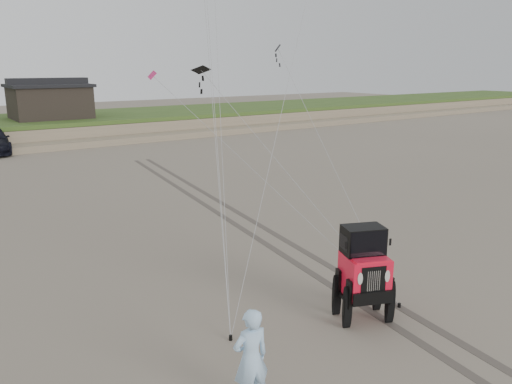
{
  "coord_description": "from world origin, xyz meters",
  "views": [
    {
      "loc": [
        -8.58,
        -7.98,
        6.0
      ],
      "look_at": [
        -0.76,
        3.0,
        2.6
      ],
      "focal_mm": 35.0,
      "sensor_mm": 36.0,
      "label": 1
    }
  ],
  "objects": [
    {
      "name": "dune_ridge",
      "position": [
        0.0,
        37.5,
        0.82
      ],
      "size": [
        160.0,
        14.25,
        1.73
      ],
      "color": "#7A6B54",
      "rests_on": "ground"
    },
    {
      "name": "stake_main",
      "position": [
        -3.19,
        0.58,
        0.06
      ],
      "size": [
        0.08,
        0.08,
        0.12
      ],
      "primitive_type": "cylinder",
      "color": "black",
      "rests_on": "ground"
    },
    {
      "name": "cabin",
      "position": [
        2.0,
        37.0,
        3.24
      ],
      "size": [
        6.4,
        5.4,
        3.35
      ],
      "color": "black",
      "rests_on": "dune_ridge"
    },
    {
      "name": "man",
      "position": [
        -4.1,
        -1.52,
        0.96
      ],
      "size": [
        0.74,
        0.53,
        1.92
      ],
      "primitive_type": "imported",
      "rotation": [
        0.0,
        0.0,
        3.04
      ],
      "color": "#95B6E6",
      "rests_on": "ground"
    },
    {
      "name": "stake_aux",
      "position": [
        1.18,
        -0.61,
        0.06
      ],
      "size": [
        0.08,
        0.08,
        0.12
      ],
      "primitive_type": "cylinder",
      "color": "black",
      "rests_on": "ground"
    },
    {
      "name": "jeep",
      "position": [
        -0.04,
        -0.46,
        0.93
      ],
      "size": [
        3.9,
        5.42,
        1.85
      ],
      "primitive_type": null,
      "rotation": [
        0.0,
        0.0,
        -0.4
      ],
      "color": "red",
      "rests_on": "ground"
    },
    {
      "name": "ground",
      "position": [
        0.0,
        0.0,
        0.0
      ],
      "size": [
        160.0,
        160.0,
        0.0
      ],
      "primitive_type": "plane",
      "color": "#6B6054",
      "rests_on": "ground"
    },
    {
      "name": "tire_tracks",
      "position": [
        2.0,
        8.0,
        0.0
      ],
      "size": [
        5.22,
        29.74,
        0.01
      ],
      "color": "#4C443D",
      "rests_on": "ground"
    }
  ]
}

